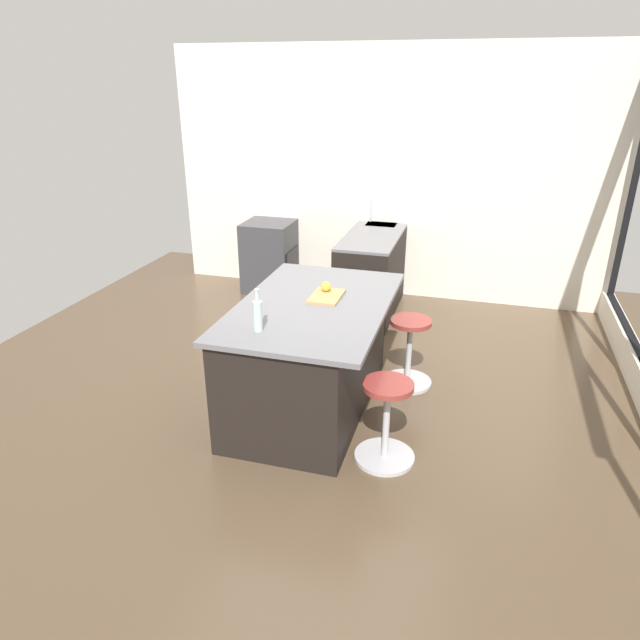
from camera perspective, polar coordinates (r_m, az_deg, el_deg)
name	(u,v)px	position (r m, az deg, el deg)	size (l,w,h in m)	color
ground_plane	(324,393)	(5.08, 0.44, -7.29)	(7.06, 7.06, 0.00)	brown
interior_partition_left	(386,176)	(7.12, 6.60, 14.09)	(0.12, 5.31, 2.93)	silver
sink_cabinet	(377,264)	(7.02, 5.70, 5.60)	(2.09, 0.60, 1.20)	black
oven_range	(270,256)	(7.38, -5.04, 6.34)	(0.60, 0.61, 0.89)	#38383D
kitchen_island	(309,354)	(4.71, -1.14, -3.44)	(1.84, 1.16, 0.93)	black
stool_by_window	(409,354)	(5.16, 8.85, -3.37)	(0.44, 0.44, 0.63)	#B7B7BC
stool_middle	(386,424)	(4.16, 6.61, -10.27)	(0.44, 0.44, 0.63)	#B7B7BC
cutting_board	(326,296)	(4.63, 0.64, 2.38)	(0.36, 0.24, 0.02)	tan
apple_yellow	(326,286)	(4.69, 0.56, 3.37)	(0.08, 0.08, 0.08)	gold
water_bottle	(258,315)	(4.00, -6.23, 0.54)	(0.06, 0.06, 0.31)	silver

